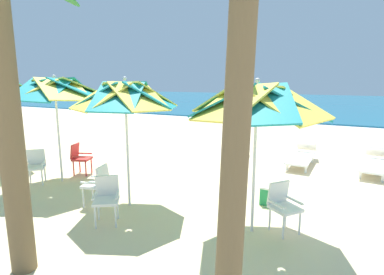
# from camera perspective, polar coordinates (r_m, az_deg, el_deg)

# --- Properties ---
(ground_plane) EXTENTS (80.00, 80.00, 0.00)m
(ground_plane) POSITION_cam_1_polar(r_m,az_deg,el_deg) (8.57, 21.37, -7.84)
(ground_plane) COLOR beige
(sea) EXTENTS (80.00, 36.00, 0.10)m
(sea) POSITION_cam_1_polar(r_m,az_deg,el_deg) (37.44, 26.07, 5.69)
(sea) COLOR #19607F
(sea) RESTS_ON ground
(surf_foam) EXTENTS (80.00, 0.70, 0.01)m
(surf_foam) POSITION_cam_1_polar(r_m,az_deg,el_deg) (19.24, 24.77, 1.91)
(surf_foam) COLOR white
(surf_foam) RESTS_ON ground
(beach_umbrella_0) EXTENTS (2.35, 2.35, 2.64)m
(beach_umbrella_0) POSITION_cam_1_polar(r_m,az_deg,el_deg) (5.11, 11.87, 6.43)
(beach_umbrella_0) COLOR silver
(beach_umbrella_0) RESTS_ON ground
(plastic_chair_0) EXTENTS (0.63, 0.63, 0.87)m
(plastic_chair_0) POSITION_cam_1_polar(r_m,az_deg,el_deg) (5.67, 16.43, -11.68)
(plastic_chair_0) COLOR white
(plastic_chair_0) RESTS_ON ground
(beach_umbrella_1) EXTENTS (2.13, 2.13, 2.67)m
(beach_umbrella_1) POSITION_cam_1_polar(r_m,az_deg,el_deg) (6.28, -12.21, 7.42)
(beach_umbrella_1) COLOR silver
(beach_umbrella_1) RESTS_ON ground
(plastic_chair_1) EXTENTS (0.56, 0.53, 0.87)m
(plastic_chair_1) POSITION_cam_1_polar(r_m,az_deg,el_deg) (6.78, -17.04, -7.98)
(plastic_chair_1) COLOR white
(plastic_chair_1) RESTS_ON ground
(plastic_chair_2) EXTENTS (0.62, 0.63, 0.87)m
(plastic_chair_2) POSITION_cam_1_polar(r_m,az_deg,el_deg) (5.98, -15.51, -10.47)
(plastic_chair_2) COLOR white
(plastic_chair_2) RESTS_ON ground
(beach_umbrella_2) EXTENTS (2.59, 2.59, 2.73)m
(beach_umbrella_2) POSITION_cam_1_polar(r_m,az_deg,el_deg) (8.41, -24.01, 8.11)
(beach_umbrella_2) COLOR silver
(beach_umbrella_2) RESTS_ON ground
(plastic_chair_3) EXTENTS (0.59, 0.56, 0.87)m
(plastic_chair_3) POSITION_cam_1_polar(r_m,az_deg,el_deg) (9.13, -20.05, -3.37)
(plastic_chair_3) COLOR red
(plastic_chair_3) RESTS_ON ground
(plastic_chair_4) EXTENTS (0.63, 0.63, 0.87)m
(plastic_chair_4) POSITION_cam_1_polar(r_m,az_deg,el_deg) (8.76, -26.95, -4.49)
(plastic_chair_4) COLOR white
(plastic_chair_4) RESTS_ON ground
(plastic_chair_6) EXTENTS (0.51, 0.48, 0.87)m
(plastic_chair_6) POSITION_cam_1_polar(r_m,az_deg,el_deg) (11.59, -30.59, -1.34)
(plastic_chair_6) COLOR red
(plastic_chair_6) RESTS_ON ground
(sun_lounger_0) EXTENTS (0.87, 2.20, 0.62)m
(sun_lounger_0) POSITION_cam_1_polar(r_m,az_deg,el_deg) (10.20, 30.64, -4.06)
(sun_lounger_0) COLOR white
(sun_lounger_0) RESTS_ON ground
(sun_lounger_1) EXTENTS (0.68, 2.16, 0.62)m
(sun_lounger_1) POSITION_cam_1_polar(r_m,az_deg,el_deg) (10.14, 19.62, -3.24)
(sun_lounger_1) COLOR white
(sun_lounger_1) RESTS_ON ground
(sun_lounger_2) EXTENTS (1.10, 2.23, 0.62)m
(sun_lounger_2) POSITION_cam_1_polar(r_m,az_deg,el_deg) (10.23, 8.27, -2.61)
(sun_lounger_2) COLOR white
(sun_lounger_2) RESTS_ON ground
(palm_tree_1) EXTENTS (3.13, 2.82, 4.21)m
(palm_tree_1) POSITION_cam_1_polar(r_m,az_deg,el_deg) (4.56, -31.27, 10.29)
(palm_tree_1) COLOR brown
(palm_tree_1) RESTS_ON ground
(cooler_box) EXTENTS (0.50, 0.34, 0.40)m
(cooler_box) POSITION_cam_1_polar(r_m,az_deg,el_deg) (6.84, 14.70, -10.32)
(cooler_box) COLOR #238C4C
(cooler_box) RESTS_ON ground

